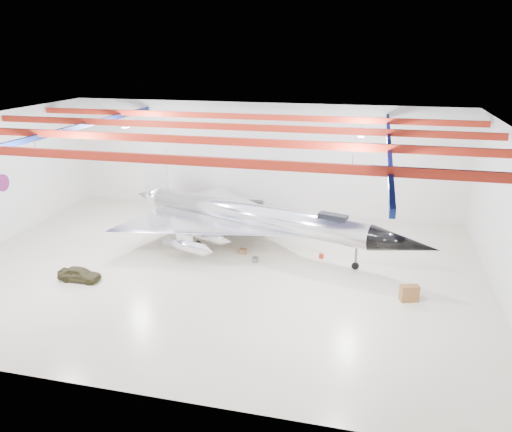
# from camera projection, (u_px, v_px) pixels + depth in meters

# --- Properties ---
(floor) EXTENTS (40.00, 40.00, 0.00)m
(floor) POSITION_uv_depth(u_px,v_px,m) (217.00, 268.00, 38.34)
(floor) COLOR beige
(floor) RESTS_ON ground
(wall_back) EXTENTS (40.00, 0.00, 40.00)m
(wall_back) POSITION_uv_depth(u_px,v_px,m) (261.00, 158.00, 50.39)
(wall_back) COLOR silver
(wall_back) RESTS_ON floor
(wall_right) EXTENTS (0.00, 30.00, 30.00)m
(wall_right) POSITION_uv_depth(u_px,v_px,m) (511.00, 221.00, 32.10)
(wall_right) COLOR silver
(wall_right) RESTS_ON floor
(ceiling) EXTENTS (40.00, 40.00, 0.00)m
(ceiling) POSITION_uv_depth(u_px,v_px,m) (213.00, 124.00, 34.82)
(ceiling) COLOR #0A0F38
(ceiling) RESTS_ON wall_back
(ceiling_structure) EXTENTS (39.50, 29.50, 1.08)m
(ceiling_structure) POSITION_uv_depth(u_px,v_px,m) (213.00, 134.00, 35.04)
(ceiling_structure) COLOR maroon
(ceiling_structure) RESTS_ON ceiling
(wall_roundel) EXTENTS (0.10, 1.50, 1.50)m
(wall_roundel) POSITION_uv_depth(u_px,v_px,m) (3.00, 183.00, 43.06)
(wall_roundel) COLOR #B21414
(wall_roundel) RESTS_ON wall_left
(jet_aircraft) EXTENTS (27.41, 19.97, 7.66)m
(jet_aircraft) POSITION_uv_depth(u_px,v_px,m) (253.00, 219.00, 41.69)
(jet_aircraft) COLOR silver
(jet_aircraft) RESTS_ON floor
(jeep) EXTENTS (3.12, 1.29, 1.06)m
(jeep) POSITION_uv_depth(u_px,v_px,m) (79.00, 274.00, 36.08)
(jeep) COLOR #3A361D
(jeep) RESTS_ON floor
(desk) EXTENTS (1.34, 0.97, 1.11)m
(desk) POSITION_uv_depth(u_px,v_px,m) (409.00, 293.00, 33.20)
(desk) COLOR brown
(desk) RESTS_ON floor
(crate_ply) EXTENTS (0.57, 0.51, 0.34)m
(crate_ply) POSITION_uv_depth(u_px,v_px,m) (200.00, 251.00, 41.09)
(crate_ply) COLOR olive
(crate_ply) RESTS_ON floor
(toolbox_red) EXTENTS (0.52, 0.42, 0.36)m
(toolbox_red) POSITION_uv_depth(u_px,v_px,m) (222.00, 224.00, 47.50)
(toolbox_red) COLOR #9C270F
(toolbox_red) RESTS_ON floor
(engine_drum) EXTENTS (0.60, 0.60, 0.43)m
(engine_drum) POSITION_uv_depth(u_px,v_px,m) (255.00, 260.00, 39.29)
(engine_drum) COLOR #59595B
(engine_drum) RESTS_ON floor
(parts_bin) EXTENTS (0.55, 0.46, 0.37)m
(parts_bin) POSITION_uv_depth(u_px,v_px,m) (264.00, 233.00, 45.12)
(parts_bin) COLOR olive
(parts_bin) RESTS_ON floor
(crate_small) EXTENTS (0.42, 0.36, 0.25)m
(crate_small) POSITION_uv_depth(u_px,v_px,m) (168.00, 224.00, 47.46)
(crate_small) COLOR #59595B
(crate_small) RESTS_ON floor
(tool_chest) EXTENTS (0.49, 0.49, 0.35)m
(tool_chest) POSITION_uv_depth(u_px,v_px,m) (321.00, 256.00, 40.12)
(tool_chest) COLOR #9C270F
(tool_chest) RESTS_ON floor
(oil_barrel) EXTENTS (0.59, 0.47, 0.41)m
(oil_barrel) POSITION_uv_depth(u_px,v_px,m) (243.00, 251.00, 40.97)
(oil_barrel) COLOR olive
(oil_barrel) RESTS_ON floor
(spares_box) EXTENTS (0.37, 0.37, 0.32)m
(spares_box) POSITION_uv_depth(u_px,v_px,m) (249.00, 234.00, 44.92)
(spares_box) COLOR #59595B
(spares_box) RESTS_ON floor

